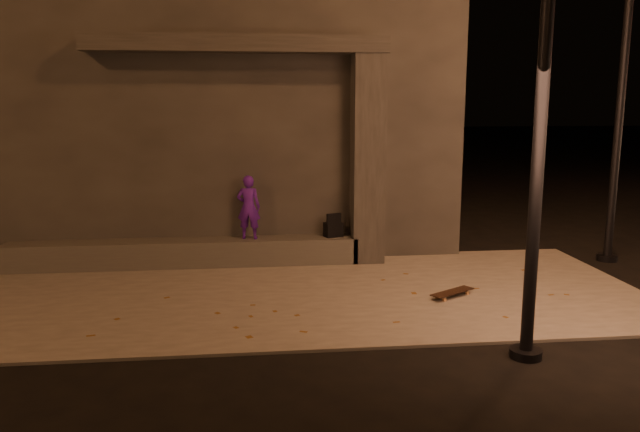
{
  "coord_description": "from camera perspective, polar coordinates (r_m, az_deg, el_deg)",
  "views": [
    {
      "loc": [
        -0.32,
        -6.94,
        2.87
      ],
      "look_at": [
        0.67,
        2.0,
        1.19
      ],
      "focal_mm": 35.0,
      "sensor_mm": 36.0,
      "label": 1
    }
  ],
  "objects": [
    {
      "name": "sidewalk",
      "position": [
        9.39,
        -4.11,
        -7.14
      ],
      "size": [
        11.0,
        4.4,
        0.04
      ],
      "primitive_type": "cube",
      "color": "#666059",
      "rests_on": "ground"
    },
    {
      "name": "ground",
      "position": [
        7.52,
        -3.48,
        -11.91
      ],
      "size": [
        120.0,
        120.0,
        0.0
      ],
      "primitive_type": "plane",
      "color": "black",
      "rests_on": "ground"
    },
    {
      "name": "backpack",
      "position": [
        11.01,
        1.22,
        -1.13
      ],
      "size": [
        0.35,
        0.29,
        0.43
      ],
      "rotation": [
        0.0,
        0.0,
        0.32
      ],
      "color": "black",
      "rests_on": "ledge"
    },
    {
      "name": "skateboard",
      "position": [
        9.36,
        12.01,
        -6.84
      ],
      "size": [
        0.75,
        0.57,
        0.08
      ],
      "rotation": [
        0.0,
        0.0,
        0.55
      ],
      "color": "black",
      "rests_on": "sidewalk"
    },
    {
      "name": "street_lamp_2",
      "position": [
        12.25,
        26.4,
        16.75
      ],
      "size": [
        0.36,
        0.36,
        7.83
      ],
      "color": "black",
      "rests_on": "ground"
    },
    {
      "name": "column",
      "position": [
        10.93,
        4.37,
        5.12
      ],
      "size": [
        0.55,
        0.55,
        3.6
      ],
      "primitive_type": "cube",
      "color": "#34312F",
      "rests_on": "sidewalk"
    },
    {
      "name": "ledge",
      "position": [
        11.06,
        -12.29,
        -3.3
      ],
      "size": [
        6.0,
        0.55,
        0.45
      ],
      "primitive_type": "cube",
      "color": "#52504A",
      "rests_on": "sidewalk"
    },
    {
      "name": "building",
      "position": [
        13.45,
        -9.35,
        9.31
      ],
      "size": [
        9.0,
        5.1,
        5.22
      ],
      "color": "#34312F",
      "rests_on": "ground"
    },
    {
      "name": "canopy",
      "position": [
        10.78,
        -7.53,
        15.32
      ],
      "size": [
        5.0,
        0.7,
        0.28
      ],
      "primitive_type": "cube",
      "color": "#34312F",
      "rests_on": "column"
    },
    {
      "name": "skateboarder",
      "position": [
        10.84,
        -6.55,
        0.81
      ],
      "size": [
        0.44,
        0.33,
        1.11
      ],
      "primitive_type": "imported",
      "rotation": [
        0.0,
        0.0,
        2.98
      ],
      "color": "#591AAC",
      "rests_on": "ledge"
    }
  ]
}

